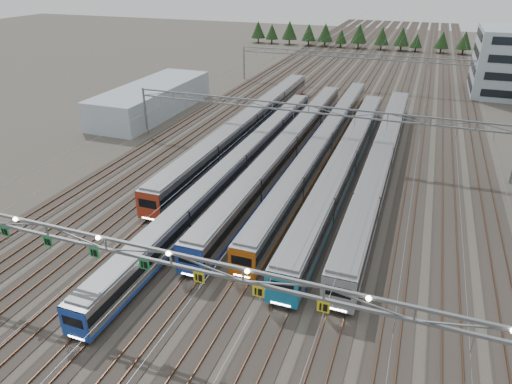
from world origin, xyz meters
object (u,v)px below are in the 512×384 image
(train_c, at_px, (288,147))
(gantry_far, at_px, (357,60))
(train_a, at_px, (249,124))
(gantry_near, at_px, (170,262))
(train_b, at_px, (238,165))
(train_f, at_px, (381,159))
(gantry_mid, at_px, (308,115))
(train_e, at_px, (345,162))
(train_d, at_px, (323,142))
(west_shed, at_px, (152,99))

(train_c, distance_m, gantry_far, 47.85)
(train_a, relative_size, gantry_near, 1.10)
(train_b, height_order, gantry_near, gantry_near)
(train_a, bearing_deg, train_f, -18.41)
(train_b, xyz_separation_m, gantry_mid, (6.75, 10.98, 4.48))
(train_b, distance_m, train_e, 14.59)
(train_c, distance_m, train_e, 9.44)
(train_c, relative_size, train_e, 1.06)
(train_d, distance_m, gantry_far, 44.06)
(train_c, distance_m, gantry_mid, 5.50)
(train_d, relative_size, gantry_near, 1.19)
(train_a, xyz_separation_m, train_b, (4.50, -15.76, -0.32))
(train_c, xyz_separation_m, gantry_near, (2.20, -37.52, 4.99))
(train_b, bearing_deg, train_a, 105.94)
(gantry_near, distance_m, west_shed, 61.98)
(gantry_mid, bearing_deg, train_d, 28.37)
(gantry_near, bearing_deg, train_e, 78.90)
(train_d, height_order, train_e, train_e)
(gantry_near, height_order, west_shed, gantry_near)
(train_a, relative_size, train_d, 0.93)
(gantry_far, bearing_deg, train_f, -76.73)
(train_b, relative_size, train_e, 1.12)
(train_e, distance_m, train_f, 5.27)
(train_b, xyz_separation_m, train_d, (9.00, 12.20, 0.09))
(train_c, xyz_separation_m, gantry_mid, (2.25, 2.60, 4.29))
(train_e, xyz_separation_m, gantry_mid, (-6.75, 5.46, 4.23))
(train_c, height_order, train_e, train_e)
(gantry_near, bearing_deg, train_f, 73.19)
(west_shed, bearing_deg, train_e, -22.73)
(gantry_near, bearing_deg, west_shed, 123.25)
(gantry_mid, height_order, gantry_far, same)
(train_c, relative_size, gantry_near, 1.10)
(train_a, height_order, gantry_far, gantry_far)
(train_b, relative_size, gantry_near, 1.16)
(gantry_near, distance_m, gantry_mid, 40.12)
(train_c, relative_size, train_d, 0.93)
(train_e, xyz_separation_m, gantry_near, (-6.80, -34.66, 4.93))
(west_shed, bearing_deg, train_d, -15.99)
(gantry_mid, distance_m, west_shed, 36.06)
(train_e, bearing_deg, train_b, -157.74)
(gantry_mid, bearing_deg, train_e, -38.97)
(train_a, distance_m, train_b, 16.39)
(train_c, xyz_separation_m, train_f, (13.50, -0.12, 0.07))
(train_e, height_order, gantry_mid, gantry_mid)
(train_f, relative_size, gantry_far, 1.10)
(train_f, distance_m, gantry_mid, 12.32)
(train_d, height_order, west_shed, west_shed)
(train_d, relative_size, train_f, 1.08)
(train_b, distance_m, gantry_near, 30.34)
(train_b, xyz_separation_m, west_shed, (-27.19, 22.57, 0.75))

